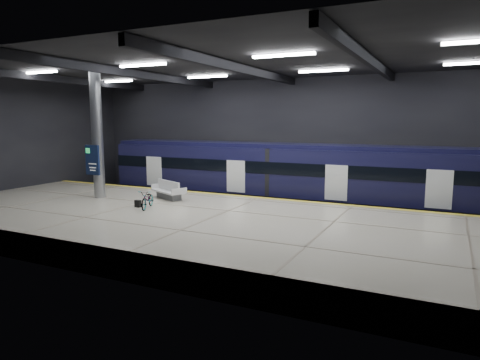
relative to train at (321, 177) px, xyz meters
The scene contains 10 objects.
ground 6.44m from the train, 115.72° to the right, with size 30.00×30.00×0.00m, color black.
room_shell 7.11m from the train, 115.74° to the right, with size 30.10×16.10×8.05m.
platform 8.56m from the train, 108.32° to the right, with size 30.00×11.00×1.10m, color beige.
safety_strip 3.93m from the train, 133.95° to the right, with size 30.00×0.40×0.01m, color gold.
rails 3.31m from the train, behind, with size 30.00×1.52×0.16m.
train is the anchor object (origin of this frame).
bench 8.72m from the train, 143.11° to the right, with size 2.43×1.79×0.99m.
bicycle 10.05m from the train, 129.53° to the right, with size 0.60×1.71×0.90m, color #99999E.
pannier_bag 10.46m from the train, 132.07° to the right, with size 0.30×0.18×0.35m, color black.
info_column 12.72m from the train, 148.50° to the right, with size 0.90×0.78×6.90m.
Camera 1 is at (9.12, -18.49, 5.31)m, focal length 32.00 mm.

